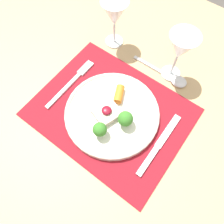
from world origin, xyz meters
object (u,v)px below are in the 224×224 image
object	(u,v)px
knife	(156,148)
wine_glass_near	(180,49)
fork	(73,80)
spoon	(173,78)
wine_glass_far	(115,15)
dinner_plate	(112,113)

from	to	relation	value
knife	wine_glass_near	distance (m)	0.29
fork	knife	distance (m)	0.34
knife	spoon	xyz separation A→B (m)	(-0.08, 0.23, 0.00)
spoon	wine_glass_near	world-z (taller)	wine_glass_near
knife	spoon	world-z (taller)	spoon
knife	wine_glass_far	bearing A→B (deg)	145.38
fork	wine_glass_far	world-z (taller)	wine_glass_far
dinner_plate	fork	world-z (taller)	dinner_plate
fork	knife	size ratio (longest dim) A/B	1.00
dinner_plate	wine_glass_far	bearing A→B (deg)	125.12
dinner_plate	wine_glass_near	world-z (taller)	wine_glass_near
fork	wine_glass_near	world-z (taller)	wine_glass_near
dinner_plate	fork	xyz separation A→B (m)	(-0.18, 0.02, -0.01)
fork	wine_glass_far	size ratio (longest dim) A/B	1.30
knife	wine_glass_far	size ratio (longest dim) A/B	1.30
spoon	wine_glass_near	size ratio (longest dim) A/B	1.17
knife	wine_glass_far	distance (m)	0.43
dinner_plate	spoon	bearing A→B (deg)	70.10
dinner_plate	wine_glass_far	size ratio (longest dim) A/B	1.70
dinner_plate	fork	bearing A→B (deg)	171.98
spoon	wine_glass_far	size ratio (longest dim) A/B	1.20
fork	spoon	size ratio (longest dim) A/B	1.09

